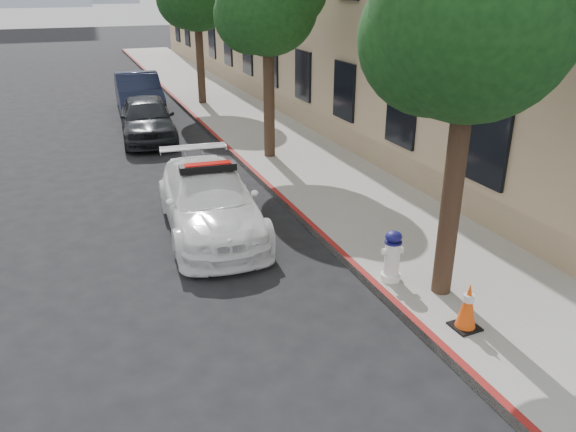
# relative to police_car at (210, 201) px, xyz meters

# --- Properties ---
(ground) EXTENTS (120.00, 120.00, 0.00)m
(ground) POSITION_rel_police_car_xyz_m (-0.18, -1.94, -0.64)
(ground) COLOR black
(ground) RESTS_ON ground
(sidewalk) EXTENTS (3.20, 50.00, 0.15)m
(sidewalk) POSITION_rel_police_car_xyz_m (3.42, 8.06, -0.56)
(sidewalk) COLOR gray
(sidewalk) RESTS_ON ground
(curb_strip) EXTENTS (0.12, 50.00, 0.15)m
(curb_strip) POSITION_rel_police_car_xyz_m (1.88, 8.06, -0.56)
(curb_strip) COLOR maroon
(curb_strip) RESTS_ON ground
(tree_near) EXTENTS (2.92, 2.82, 5.62)m
(tree_near) POSITION_rel_police_car_xyz_m (2.75, -3.95, 3.63)
(tree_near) COLOR black
(tree_near) RESTS_ON sidewalk
(tree_mid) EXTENTS (2.77, 2.64, 5.43)m
(tree_mid) POSITION_rel_police_car_xyz_m (2.75, 4.05, 3.52)
(tree_mid) COLOR black
(tree_mid) RESTS_ON sidewalk
(police_car) EXTENTS (2.12, 4.51, 1.42)m
(police_car) POSITION_rel_police_car_xyz_m (0.00, 0.00, 0.00)
(police_car) COLOR white
(police_car) RESTS_ON ground
(parked_car_mid) EXTENTS (1.93, 4.12, 1.36)m
(parked_car_mid) POSITION_rel_police_car_xyz_m (-0.10, 7.62, 0.04)
(parked_car_mid) COLOR black
(parked_car_mid) RESTS_ON ground
(parked_car_far) EXTENTS (1.77, 4.55, 1.48)m
(parked_car_far) POSITION_rel_police_car_xyz_m (0.20, 11.72, 0.10)
(parked_car_far) COLOR black
(parked_car_far) RESTS_ON ground
(fire_hydrant) EXTENTS (0.37, 0.33, 0.86)m
(fire_hydrant) POSITION_rel_police_car_xyz_m (2.17, -3.33, -0.07)
(fire_hydrant) COLOR white
(fire_hydrant) RESTS_ON sidewalk
(traffic_cone) EXTENTS (0.38, 0.38, 0.71)m
(traffic_cone) POSITION_rel_police_car_xyz_m (2.42, -4.92, -0.14)
(traffic_cone) COLOR black
(traffic_cone) RESTS_ON sidewalk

